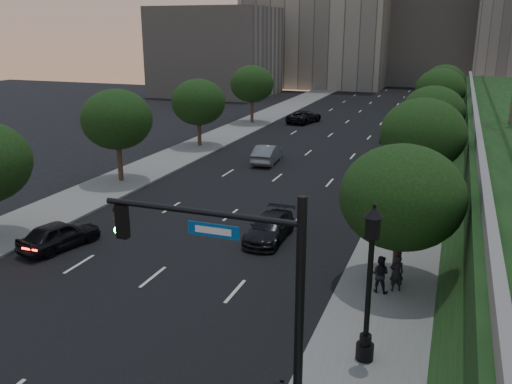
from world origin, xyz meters
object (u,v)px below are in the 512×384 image
at_px(traffic_signal_mast, 258,315).
at_px(sedan_mid_left, 268,154).
at_px(sedan_far_right, 394,133).
at_px(pedestrian_c, 391,225).
at_px(street_lamp, 369,291).
at_px(sedan_far_left, 304,117).
at_px(pedestrian_b, 380,274).
at_px(sedan_near_left, 59,235).
at_px(pedestrian_a, 397,273).
at_px(sedan_near_right, 270,228).

height_order(traffic_signal_mast, sedan_mid_left, traffic_signal_mast).
distance_m(sedan_far_right, pedestrian_c, 27.84).
height_order(street_lamp, sedan_far_left, street_lamp).
bearing_deg(pedestrian_b, sedan_far_right, -77.20).
distance_m(sedan_near_left, pedestrian_a, 16.61).
bearing_deg(traffic_signal_mast, pedestrian_c, 83.60).
relative_size(traffic_signal_mast, street_lamp, 1.25).
relative_size(sedan_mid_left, sedan_far_right, 1.06).
distance_m(sedan_near_left, sedan_mid_left, 21.23).
distance_m(sedan_near_right, pedestrian_c, 6.27).
height_order(street_lamp, sedan_far_right, street_lamp).
relative_size(street_lamp, pedestrian_b, 3.50).
bearing_deg(sedan_near_left, pedestrian_a, -162.66).
xyz_separation_m(sedan_near_right, pedestrian_c, (6.06, 1.54, 0.43)).
distance_m(sedan_near_left, sedan_near_right, 10.75).
height_order(traffic_signal_mast, pedestrian_a, traffic_signal_mast).
relative_size(traffic_signal_mast, sedan_near_left, 1.65).
xyz_separation_m(sedan_far_left, sedan_far_right, (11.19, -7.19, 0.03)).
distance_m(street_lamp, pedestrian_c, 11.01).
height_order(sedan_far_left, sedan_near_right, sedan_far_left).
bearing_deg(sedan_near_right, sedan_far_right, 83.54).
bearing_deg(sedan_far_right, pedestrian_a, -72.40).
distance_m(traffic_signal_mast, sedan_mid_left, 31.56).
height_order(sedan_far_left, pedestrian_a, pedestrian_a).
relative_size(sedan_far_left, pedestrian_c, 2.81).
distance_m(sedan_far_right, pedestrian_a, 33.43).
xyz_separation_m(sedan_mid_left, sedan_near_right, (5.67, -16.08, -0.12)).
relative_size(street_lamp, sedan_near_left, 1.32).
relative_size(sedan_far_left, pedestrian_b, 3.27).
bearing_deg(sedan_mid_left, traffic_signal_mast, 104.15).
bearing_deg(pedestrian_a, sedan_far_right, -106.26).
distance_m(sedan_mid_left, sedan_far_left, 20.48).
relative_size(street_lamp, sedan_mid_left, 1.19).
xyz_separation_m(street_lamp, pedestrian_b, (-0.23, 5.05, -1.68)).
height_order(pedestrian_a, pedestrian_c, pedestrian_c).
height_order(sedan_near_right, pedestrian_b, pedestrian_b).
xyz_separation_m(sedan_mid_left, pedestrian_c, (11.74, -14.54, 0.31)).
bearing_deg(pedestrian_c, traffic_signal_mast, 65.77).
bearing_deg(street_lamp, sedan_far_right, 95.14).
bearing_deg(pedestrian_a, pedestrian_c, -103.72).
bearing_deg(sedan_near_left, pedestrian_c, -143.47).
bearing_deg(street_lamp, pedestrian_c, 92.54).
xyz_separation_m(street_lamp, pedestrian_a, (0.41, 5.37, -1.67)).
bearing_deg(traffic_signal_mast, sedan_far_right, 91.70).
bearing_deg(sedan_far_right, sedan_near_left, -99.56).
height_order(traffic_signal_mast, sedan_far_left, traffic_signal_mast).
bearing_deg(sedan_near_right, street_lamp, -55.45).
bearing_deg(pedestrian_b, sedan_mid_left, -52.26).
height_order(sedan_near_right, pedestrian_a, pedestrian_a).
bearing_deg(sedan_far_left, traffic_signal_mast, 117.72).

